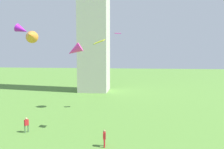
% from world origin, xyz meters
% --- Properties ---
extents(person_3, '(0.45, 0.49, 1.64)m').
position_xyz_m(person_3, '(-9.04, 20.95, 0.93)').
color(person_3, '#51754C').
rests_on(person_3, ground_plane).
extents(person_5, '(0.28, 0.49, 1.59)m').
position_xyz_m(person_5, '(-0.13, 18.30, 0.90)').
color(person_5, red).
rests_on(person_5, ground_plane).
extents(kite_flying_1, '(1.41, 0.87, 1.21)m').
position_xyz_m(kite_flying_1, '(-8.55, 19.91, 10.87)').
color(kite_flying_1, purple).
extents(kite_flying_3, '(1.19, 1.00, 0.61)m').
position_xyz_m(kite_flying_3, '(-1.20, 21.97, 9.74)').
color(kite_flying_3, '#B3BB17').
extents(kite_flying_4, '(2.72, 1.79, 2.36)m').
position_xyz_m(kite_flying_4, '(-6.47, 30.98, 8.97)').
color(kite_flying_4, '#EE38A8').
extents(kite_flying_7, '(1.04, 0.87, 0.15)m').
position_xyz_m(kite_flying_7, '(-0.09, 31.24, 11.41)').
color(kite_flying_7, '#CA1687').
extents(kite_flying_8, '(2.16, 2.66, 1.74)m').
position_xyz_m(kite_flying_8, '(-10.25, 24.97, 10.69)').
color(kite_flying_8, orange).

